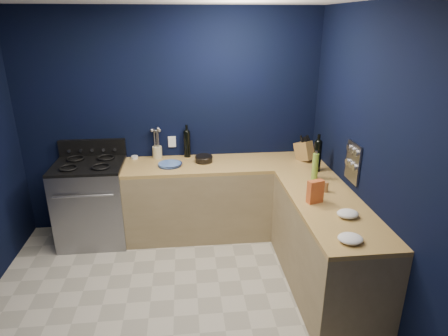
{
  "coord_description": "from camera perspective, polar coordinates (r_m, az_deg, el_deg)",
  "views": [
    {
      "loc": [
        0.16,
        -2.76,
        2.44
      ],
      "look_at": [
        0.55,
        1.0,
        1.0
      ],
      "focal_mm": 31.14,
      "sensor_mm": 36.0,
      "label": 1
    }
  ],
  "objects": [
    {
      "name": "floor",
      "position": [
        3.7,
        -7.38,
        -20.9
      ],
      "size": [
        3.5,
        3.5,
        0.02
      ],
      "primitive_type": "cube",
      "color": "#B4AE9D",
      "rests_on": "ground"
    },
    {
      "name": "wall_back",
      "position": [
        4.66,
        -7.76,
        6.52
      ],
      "size": [
        3.5,
        0.02,
        2.6
      ],
      "primitive_type": "cube",
      "color": "black",
      "rests_on": "ground"
    },
    {
      "name": "wall_right",
      "position": [
        3.39,
        22.68,
        -0.5
      ],
      "size": [
        0.02,
        3.5,
        2.6
      ],
      "primitive_type": "cube",
      "color": "black",
      "rests_on": "ground"
    },
    {
      "name": "cab_back",
      "position": [
        4.67,
        0.06,
        -4.62
      ],
      "size": [
        2.3,
        0.63,
        0.86
      ],
      "primitive_type": "cube",
      "color": "#95815C",
      "rests_on": "floor"
    },
    {
      "name": "top_back",
      "position": [
        4.5,
        0.06,
        0.56
      ],
      "size": [
        2.3,
        0.63,
        0.04
      ],
      "primitive_type": "cube",
      "color": "olive",
      "rests_on": "cab_back"
    },
    {
      "name": "cab_right",
      "position": [
        3.87,
        14.57,
        -11.24
      ],
      "size": [
        0.63,
        1.67,
        0.86
      ],
      "primitive_type": "cube",
      "color": "#95815C",
      "rests_on": "floor"
    },
    {
      "name": "top_right",
      "position": [
        3.65,
        15.21,
        -5.23
      ],
      "size": [
        0.63,
        1.67,
        0.04
      ],
      "primitive_type": "cube",
      "color": "olive",
      "rests_on": "cab_right"
    },
    {
      "name": "gas_range",
      "position": [
        4.75,
        -18.67,
        -4.95
      ],
      "size": [
        0.76,
        0.66,
        0.92
      ],
      "primitive_type": "cube",
      "color": "gray",
      "rests_on": "floor"
    },
    {
      "name": "oven_door",
      "position": [
        4.48,
        -19.46,
        -6.81
      ],
      "size": [
        0.59,
        0.02,
        0.42
      ],
      "primitive_type": "cube",
      "color": "black",
      "rests_on": "gas_range"
    },
    {
      "name": "cooktop",
      "position": [
        4.57,
        -19.35,
        0.42
      ],
      "size": [
        0.76,
        0.66,
        0.03
      ],
      "primitive_type": "cube",
      "color": "black",
      "rests_on": "gas_range"
    },
    {
      "name": "backguard",
      "position": [
        4.82,
        -18.75,
        2.83
      ],
      "size": [
        0.76,
        0.06,
        0.2
      ],
      "primitive_type": "cube",
      "color": "black",
      "rests_on": "gas_range"
    },
    {
      "name": "spice_panel",
      "position": [
        3.88,
        18.42,
        0.77
      ],
      "size": [
        0.02,
        0.28,
        0.38
      ],
      "primitive_type": "cube",
      "color": "gray",
      "rests_on": "wall_right"
    },
    {
      "name": "wall_outlet",
      "position": [
        4.7,
        -7.64,
        3.86
      ],
      "size": [
        0.09,
        0.02,
        0.13
      ],
      "primitive_type": "cube",
      "color": "white",
      "rests_on": "wall_back"
    },
    {
      "name": "plate_stack",
      "position": [
        4.43,
        -7.98,
        0.52
      ],
      "size": [
        0.34,
        0.34,
        0.03
      ],
      "primitive_type": "cylinder",
      "rotation": [
        0.0,
        0.0,
        -0.43
      ],
      "color": "#385AAC",
      "rests_on": "top_back"
    },
    {
      "name": "ramekin",
      "position": [
        4.74,
        -12.99,
        1.56
      ],
      "size": [
        0.08,
        0.08,
        0.03
      ],
      "primitive_type": "cylinder",
      "rotation": [
        0.0,
        0.0,
        -0.05
      ],
      "color": "white",
      "rests_on": "top_back"
    },
    {
      "name": "utensil_crock",
      "position": [
        4.7,
        -9.76,
        2.32
      ],
      "size": [
        0.15,
        0.15,
        0.14
      ],
      "primitive_type": "cylinder",
      "rotation": [
        0.0,
        0.0,
        -0.37
      ],
      "color": "beige",
      "rests_on": "top_back"
    },
    {
      "name": "wine_bottle_back",
      "position": [
        4.66,
        -5.44,
        3.5
      ],
      "size": [
        0.08,
        0.08,
        0.31
      ],
      "primitive_type": "cylinder",
      "rotation": [
        0.0,
        0.0,
        0.09
      ],
      "color": "black",
      "rests_on": "top_back"
    },
    {
      "name": "lemon_basket",
      "position": [
        4.51,
        -2.98,
        1.35
      ],
      "size": [
        0.25,
        0.25,
        0.08
      ],
      "primitive_type": "cylinder",
      "rotation": [
        0.0,
        0.0,
        -0.33
      ],
      "color": "black",
      "rests_on": "top_back"
    },
    {
      "name": "knife_block",
      "position": [
        4.64,
        11.69,
        2.44
      ],
      "size": [
        0.23,
        0.28,
        0.27
      ],
      "primitive_type": "cube",
      "rotation": [
        -0.31,
        0.0,
        0.54
      ],
      "color": "olive",
      "rests_on": "top_back"
    },
    {
      "name": "wine_bottle_right",
      "position": [
        4.31,
        13.54,
        1.67
      ],
      "size": [
        0.1,
        0.1,
        0.33
      ],
      "primitive_type": "cylinder",
      "rotation": [
        0.0,
        0.0,
        -0.28
      ],
      "color": "black",
      "rests_on": "top_right"
    },
    {
      "name": "oil_bottle",
      "position": [
        4.09,
        13.23,
        0.22
      ],
      "size": [
        0.07,
        0.07,
        0.28
      ],
      "primitive_type": "cylinder",
      "rotation": [
        0.0,
        0.0,
        -0.15
      ],
      "color": "#7EAC35",
      "rests_on": "top_right"
    },
    {
      "name": "spice_jar_near",
      "position": [
        3.84,
        14.74,
        -2.71
      ],
      "size": [
        0.05,
        0.05,
        0.1
      ],
      "primitive_type": "cylinder",
      "rotation": [
        0.0,
        0.0,
        0.16
      ],
      "color": "olive",
      "rests_on": "top_right"
    },
    {
      "name": "spice_jar_far",
      "position": [
        3.79,
        13.62,
        -3.08
      ],
      "size": [
        0.06,
        0.06,
        0.09
      ],
      "primitive_type": "cylinder",
      "rotation": [
        0.0,
        0.0,
        -0.36
      ],
      "color": "olive",
      "rests_on": "top_right"
    },
    {
      "name": "crouton_bag",
      "position": [
        3.58,
        13.25,
        -3.39
      ],
      "size": [
        0.16,
        0.11,
        0.21
      ],
      "primitive_type": "cube",
      "rotation": [
        0.0,
        0.0,
        0.3
      ],
      "color": "#A50823",
      "rests_on": "top_right"
    },
    {
      "name": "towel_front",
      "position": [
        3.42,
        17.72,
        -6.42
      ],
      "size": [
        0.21,
        0.19,
        0.06
      ],
      "primitive_type": "ellipsoid",
      "rotation": [
        0.0,
        0.0,
        -0.26
      ],
      "color": "white",
      "rests_on": "top_right"
    },
    {
      "name": "towel_end",
      "position": [
        3.07,
        18.07,
        -9.82
      ],
      "size": [
        0.23,
        0.22,
        0.06
      ],
      "primitive_type": "ellipsoid",
      "rotation": [
        0.0,
        0.0,
        0.33
      ],
      "color": "white",
      "rests_on": "top_right"
    }
  ]
}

